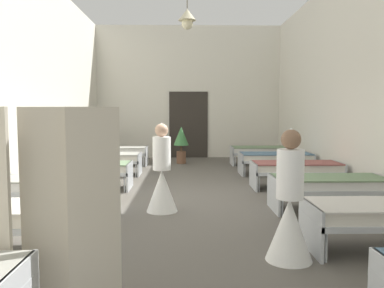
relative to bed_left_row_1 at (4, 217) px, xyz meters
The scene contains 15 objects.
ground_plane 3.68m from the bed_left_row_1, 51.47° to the left, with size 7.24×14.25×0.10m, color #59544C.
room_shell 5.23m from the bed_left_row_1, 62.16° to the left, with size 7.04×13.85×4.77m.
bed_left_row_1 is the anchor object (origin of this frame).
bed_left_row_2 1.90m from the bed_left_row_1, 90.00° to the left, with size 1.90×0.84×0.57m.
bed_right_row_2 4.92m from the bed_left_row_1, 22.72° to the left, with size 1.90×0.84×0.57m.
bed_left_row_3 3.80m from the bed_left_row_1, 90.00° to the left, with size 1.90×0.84×0.57m.
bed_right_row_3 5.92m from the bed_left_row_1, 39.94° to the left, with size 1.90×0.84×0.57m.
bed_left_row_4 5.70m from the bed_left_row_1, 90.00° to the left, with size 1.90×0.84×0.57m.
bed_right_row_4 7.29m from the bed_left_row_1, 51.47° to the left, with size 1.90×0.84×0.57m.
bed_left_row_5 7.60m from the bed_left_row_1, 90.00° to the left, with size 1.90×0.84×0.57m.
bed_right_row_5 8.85m from the bed_left_row_1, 59.16° to the left, with size 1.90×0.84×0.57m.
nurse_near_aisle 2.57m from the bed_left_row_1, 47.60° to the left, with size 0.52×0.52×1.49m.
nurse_mid_aisle 3.29m from the bed_left_row_1, ahead, with size 0.52×0.52×1.49m.
potted_plant 8.24m from the bed_left_row_1, 75.85° to the left, with size 0.49×0.49×1.20m.
privacy_screen 1.69m from the bed_left_row_1, 54.69° to the right, with size 1.25×0.19×1.70m.
Camera 1 is at (-0.17, -7.33, 1.66)m, focal length 36.22 mm.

